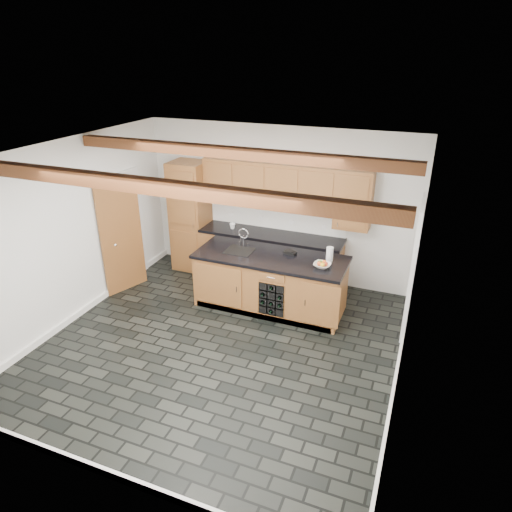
% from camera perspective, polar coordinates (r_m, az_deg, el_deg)
% --- Properties ---
extents(ground, '(5.00, 5.00, 0.00)m').
position_cam_1_polar(ground, '(6.86, -4.43, -10.94)').
color(ground, black).
rests_on(ground, ground).
extents(room_shell, '(5.01, 5.00, 5.00)m').
position_cam_1_polar(room_shell, '(6.58, -3.53, 2.65)').
color(room_shell, white).
rests_on(room_shell, ground).
extents(back_cabinetry, '(3.65, 0.62, 2.20)m').
position_cam_1_polar(back_cabinetry, '(8.34, -0.31, 3.51)').
color(back_cabinetry, '#996131').
rests_on(back_cabinetry, ground).
extents(island, '(2.48, 0.96, 0.93)m').
position_cam_1_polar(island, '(7.52, 1.81, -3.28)').
color(island, '#996131').
rests_on(island, ground).
extents(faucet, '(0.45, 0.40, 0.34)m').
position_cam_1_polar(faucet, '(7.53, -1.99, 0.98)').
color(faucet, black).
rests_on(faucet, island).
extents(kitchen_scale, '(0.22, 0.15, 0.06)m').
position_cam_1_polar(kitchen_scale, '(7.41, 4.27, 0.47)').
color(kitchen_scale, black).
rests_on(kitchen_scale, island).
extents(fruit_bowl, '(0.28, 0.28, 0.06)m').
position_cam_1_polar(fruit_bowl, '(7.01, 8.27, -1.16)').
color(fruit_bowl, silver).
rests_on(fruit_bowl, island).
extents(fruit_cluster, '(0.16, 0.17, 0.07)m').
position_cam_1_polar(fruit_cluster, '(7.00, 8.29, -0.91)').
color(fruit_cluster, '#AF3317').
rests_on(fruit_cluster, fruit_bowl).
extents(paper_towel, '(0.11, 0.11, 0.22)m').
position_cam_1_polar(paper_towel, '(7.22, 9.20, 0.25)').
color(paper_towel, white).
rests_on(paper_towel, island).
extents(mug, '(0.12, 0.12, 0.10)m').
position_cam_1_polar(mug, '(8.45, -2.96, 3.76)').
color(mug, white).
rests_on(mug, back_cabinetry).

